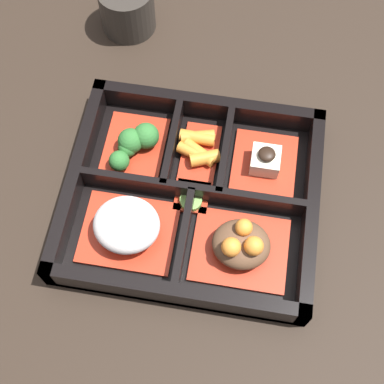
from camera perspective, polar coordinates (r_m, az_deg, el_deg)
The scene contains 10 objects.
ground_plane at distance 0.62m, azimuth -0.00°, elevation -0.99°, with size 3.00×3.00×0.00m, color black.
bento_base at distance 0.62m, azimuth -0.00°, elevation -0.80°, with size 0.28×0.25×0.01m.
bento_rim at distance 0.61m, azimuth 0.02°, elevation 0.01°, with size 0.28×0.25×0.04m.
bowl_stew at distance 0.58m, azimuth 5.25°, elevation -5.69°, with size 0.10×0.09×0.05m.
bowl_rice at distance 0.58m, azimuth -6.95°, elevation -3.66°, with size 0.10×0.09×0.05m.
bowl_tofu at distance 0.63m, azimuth 7.74°, elevation 3.06°, with size 0.07×0.09×0.04m.
bowl_carrots at distance 0.63m, azimuth 0.63°, elevation 4.51°, with size 0.05×0.09×0.02m.
bowl_greens at distance 0.63m, azimuth -6.20°, elevation 5.06°, with size 0.07×0.09×0.04m.
bowl_pickles at distance 0.61m, azimuth -0.04°, elevation -0.73°, with size 0.04×0.04×0.01m.
tea_cup at distance 0.75m, azimuth -6.93°, elevation 18.96°, with size 0.07×0.07×0.06m.
Camera 1 is at (-0.04, 0.25, 0.57)m, focal length 50.00 mm.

